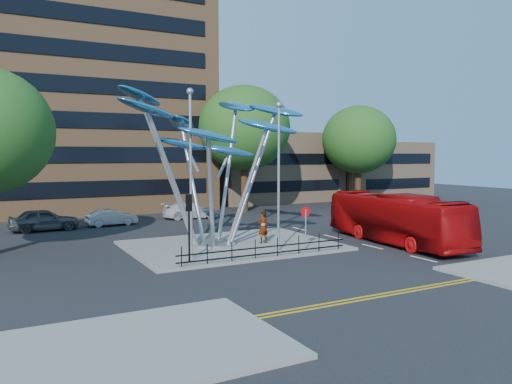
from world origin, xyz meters
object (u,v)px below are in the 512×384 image
tree_far (359,140)px  parked_car_right (191,210)px  parked_car_left (44,220)px  tree_right (244,128)px  pedestrian (263,227)px  leaf_sculpture (210,132)px  traffic_light_island (189,213)px  street_lamp_right (279,163)px  parked_car_mid (112,218)px  no_entry_sign_island (306,220)px  street_lamp_left (191,158)px  red_bus (395,219)px

tree_far → parked_car_right: 21.60m
tree_far → parked_car_left: 33.18m
tree_right → pedestrian: bearing=-113.3°
leaf_sculpture → pedestrian: 6.56m
tree_right → traffic_light_island: 24.06m
street_lamp_right → parked_car_mid: 17.05m
tree_right → parked_car_right: (-6.48, -2.47, -7.34)m
tree_far → traffic_light_island: (-27.00, -19.50, -4.49)m
no_entry_sign_island → parked_car_right: no_entry_sign_island is taller
leaf_sculpture → street_lamp_left: size_ratio=1.45×
parked_car_left → red_bus: bearing=-133.0°
leaf_sculpture → parked_car_left: leaf_sculpture is taller
no_entry_sign_island → red_bus: (6.50, -0.30, -0.26)m
pedestrian → traffic_light_island: bearing=17.7°
leaf_sculpture → parked_car_mid: size_ratio=3.30×
leaf_sculpture → street_lamp_left: 4.28m
leaf_sculpture → red_bus: size_ratio=1.14×
street_lamp_left → parked_car_mid: 15.61m
leaf_sculpture → parked_car_mid: 13.66m
parked_car_mid → parked_car_right: (6.96, 1.18, 0.06)m
red_bus → parked_car_mid: size_ratio=2.89×
no_entry_sign_island → parked_car_mid: 17.54m
leaf_sculpture → street_lamp_right: leaf_sculpture is taller
traffic_light_island → red_bus: bearing=-1.2°
tree_right → red_bus: 20.82m
street_lamp_right → tree_right: bearing=68.5°
tree_far → pedestrian: (-21.14, -16.57, -5.97)m
traffic_light_island → parked_car_right: traffic_light_island is taller
tree_right → pedestrian: size_ratio=6.16×
parked_car_right → street_lamp_left: bearing=165.2°
no_entry_sign_island → red_bus: bearing=-2.6°
street_lamp_left → parked_car_mid: bearing=93.6°
leaf_sculpture → street_lamp_right: bearing=-55.1°
tree_right → tree_far: 14.03m
red_bus → pedestrian: 8.30m
no_entry_sign_island → pedestrian: (-1.14, 2.92, -0.68)m
leaf_sculpture → traffic_light_island: size_ratio=3.71×
leaf_sculpture → red_bus: leaf_sculpture is taller
no_entry_sign_island → tree_right: bearing=72.9°
street_lamp_left → traffic_light_island: bearing=-116.6°
tree_far → street_lamp_right: size_ratio=1.30×
parked_car_left → street_lamp_right: bearing=-147.2°
no_entry_sign_island → red_bus: 6.51m
leaf_sculpture → no_entry_sign_island: size_ratio=5.19×
pedestrian → parked_car_right: size_ratio=0.41×
leaf_sculpture → street_lamp_right: 4.83m
tree_far → red_bus: bearing=-124.3°
pedestrian → red_bus: bearing=148.3°
tree_right → parked_car_right: 10.10m
parked_car_mid → leaf_sculpture: bearing=-168.8°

